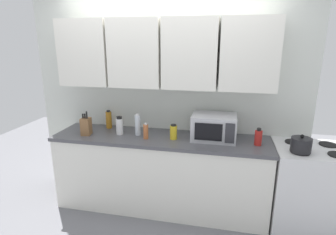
{
  "coord_description": "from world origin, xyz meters",
  "views": [
    {
      "loc": [
        0.71,
        -3.19,
        1.97
      ],
      "look_at": [
        0.08,
        -0.25,
        1.12
      ],
      "focal_mm": 29.39,
      "sensor_mm": 36.0,
      "label": 1
    }
  ],
  "objects_px": {
    "knife_block": "(86,126)",
    "bottle_amber_vinegar": "(109,120)",
    "stove_range": "(308,188)",
    "kettle": "(301,145)",
    "microwave": "(214,127)",
    "bottle_white_jar": "(120,126)",
    "bottle_clear_tall": "(138,125)",
    "bottle_spice_jar": "(146,131)",
    "bottle_yellow_mustard": "(173,132)",
    "bottle_red_sauce": "(258,137)"
  },
  "relations": [
    {
      "from": "bottle_red_sauce",
      "to": "bottle_white_jar",
      "type": "relative_size",
      "value": 0.86
    },
    {
      "from": "bottle_white_jar",
      "to": "stove_range",
      "type": "bearing_deg",
      "value": -0.22
    },
    {
      "from": "knife_block",
      "to": "bottle_clear_tall",
      "type": "distance_m",
      "value": 0.6
    },
    {
      "from": "bottle_clear_tall",
      "to": "bottle_yellow_mustard",
      "type": "relative_size",
      "value": 1.5
    },
    {
      "from": "bottle_spice_jar",
      "to": "bottle_amber_vinegar",
      "type": "bearing_deg",
      "value": 153.47
    },
    {
      "from": "bottle_white_jar",
      "to": "bottle_clear_tall",
      "type": "bearing_deg",
      "value": 4.77
    },
    {
      "from": "knife_block",
      "to": "bottle_yellow_mustard",
      "type": "height_order",
      "value": "knife_block"
    },
    {
      "from": "bottle_yellow_mustard",
      "to": "bottle_spice_jar",
      "type": "bearing_deg",
      "value": -169.46
    },
    {
      "from": "bottle_red_sauce",
      "to": "bottle_yellow_mustard",
      "type": "height_order",
      "value": "bottle_red_sauce"
    },
    {
      "from": "bottle_amber_vinegar",
      "to": "bottle_yellow_mustard",
      "type": "bearing_deg",
      "value": -14.57
    },
    {
      "from": "kettle",
      "to": "bottle_yellow_mustard",
      "type": "height_order",
      "value": "kettle"
    },
    {
      "from": "microwave",
      "to": "bottle_yellow_mustard",
      "type": "distance_m",
      "value": 0.45
    },
    {
      "from": "knife_block",
      "to": "bottle_spice_jar",
      "type": "height_order",
      "value": "knife_block"
    },
    {
      "from": "bottle_spice_jar",
      "to": "kettle",
      "type": "bearing_deg",
      "value": -2.23
    },
    {
      "from": "knife_block",
      "to": "bottle_clear_tall",
      "type": "height_order",
      "value": "knife_block"
    },
    {
      "from": "bottle_white_jar",
      "to": "bottle_amber_vinegar",
      "type": "relative_size",
      "value": 0.95
    },
    {
      "from": "bottle_clear_tall",
      "to": "kettle",
      "type": "bearing_deg",
      "value": -5.5
    },
    {
      "from": "bottle_spice_jar",
      "to": "bottle_clear_tall",
      "type": "bearing_deg",
      "value": 140.86
    },
    {
      "from": "stove_range",
      "to": "bottle_red_sauce",
      "type": "relative_size",
      "value": 4.9
    },
    {
      "from": "bottle_yellow_mustard",
      "to": "microwave",
      "type": "bearing_deg",
      "value": 11.9
    },
    {
      "from": "bottle_red_sauce",
      "to": "knife_block",
      "type": "bearing_deg",
      "value": -177.71
    },
    {
      "from": "stove_range",
      "to": "bottle_white_jar",
      "type": "bearing_deg",
      "value": 179.78
    },
    {
      "from": "kettle",
      "to": "microwave",
      "type": "height_order",
      "value": "microwave"
    },
    {
      "from": "bottle_red_sauce",
      "to": "bottle_amber_vinegar",
      "type": "distance_m",
      "value": 1.79
    },
    {
      "from": "bottle_amber_vinegar",
      "to": "bottle_red_sauce",
      "type": "bearing_deg",
      "value": -7.01
    },
    {
      "from": "bottle_red_sauce",
      "to": "bottle_yellow_mustard",
      "type": "distance_m",
      "value": 0.91
    },
    {
      "from": "kettle",
      "to": "bottle_white_jar",
      "type": "xyz_separation_m",
      "value": [
        -1.94,
        0.15,
        0.02
      ]
    },
    {
      "from": "microwave",
      "to": "knife_block",
      "type": "distance_m",
      "value": 1.47
    },
    {
      "from": "kettle",
      "to": "microwave",
      "type": "distance_m",
      "value": 0.88
    },
    {
      "from": "knife_block",
      "to": "bottle_yellow_mustard",
      "type": "relative_size",
      "value": 1.67
    },
    {
      "from": "bottle_yellow_mustard",
      "to": "bottle_amber_vinegar",
      "type": "height_order",
      "value": "bottle_amber_vinegar"
    },
    {
      "from": "microwave",
      "to": "bottle_spice_jar",
      "type": "relative_size",
      "value": 2.65
    },
    {
      "from": "knife_block",
      "to": "bottle_amber_vinegar",
      "type": "bearing_deg",
      "value": 62.74
    },
    {
      "from": "knife_block",
      "to": "bottle_red_sauce",
      "type": "bearing_deg",
      "value": 2.29
    },
    {
      "from": "stove_range",
      "to": "kettle",
      "type": "bearing_deg",
      "value": -140.53
    },
    {
      "from": "bottle_red_sauce",
      "to": "bottle_white_jar",
      "type": "height_order",
      "value": "bottle_white_jar"
    },
    {
      "from": "stove_range",
      "to": "bottle_clear_tall",
      "type": "xyz_separation_m",
      "value": [
        -1.9,
        0.03,
        0.57
      ]
    },
    {
      "from": "stove_range",
      "to": "knife_block",
      "type": "relative_size",
      "value": 3.2
    },
    {
      "from": "bottle_clear_tall",
      "to": "bottle_spice_jar",
      "type": "xyz_separation_m",
      "value": [
        0.13,
        -0.1,
        -0.04
      ]
    },
    {
      "from": "bottle_spice_jar",
      "to": "stove_range",
      "type": "bearing_deg",
      "value": 2.52
    },
    {
      "from": "bottle_amber_vinegar",
      "to": "bottle_spice_jar",
      "type": "bearing_deg",
      "value": -26.53
    },
    {
      "from": "microwave",
      "to": "bottle_amber_vinegar",
      "type": "height_order",
      "value": "microwave"
    },
    {
      "from": "knife_block",
      "to": "bottle_amber_vinegar",
      "type": "relative_size",
      "value": 1.25
    },
    {
      "from": "kettle",
      "to": "bottle_white_jar",
      "type": "relative_size",
      "value": 0.9
    },
    {
      "from": "bottle_red_sauce",
      "to": "bottle_yellow_mustard",
      "type": "xyz_separation_m",
      "value": [
        -0.91,
        -0.01,
        -0.0
      ]
    },
    {
      "from": "kettle",
      "to": "knife_block",
      "type": "height_order",
      "value": "knife_block"
    },
    {
      "from": "microwave",
      "to": "bottle_red_sauce",
      "type": "distance_m",
      "value": 0.48
    },
    {
      "from": "kettle",
      "to": "bottle_clear_tall",
      "type": "distance_m",
      "value": 1.73
    },
    {
      "from": "stove_range",
      "to": "bottle_amber_vinegar",
      "type": "bearing_deg",
      "value": 174.98
    },
    {
      "from": "microwave",
      "to": "bottle_white_jar",
      "type": "bearing_deg",
      "value": -176.68
    }
  ]
}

